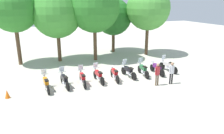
{
  "coord_description": "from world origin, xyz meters",
  "views": [
    {
      "loc": [
        -5.99,
        -14.53,
        5.95
      ],
      "look_at": [
        0.0,
        0.5,
        0.9
      ],
      "focal_mm": 34.13,
      "sensor_mm": 36.0,
      "label": 1
    }
  ],
  "objects_px": {
    "motorcycle_6": "(143,69)",
    "motorcycle_5": "(128,71)",
    "motorcycle_8": "(168,66)",
    "person_1": "(172,71)",
    "motorcycle_2": "(82,78)",
    "tree_1": "(57,13)",
    "motorcycle_0": "(46,83)",
    "traffic_cone": "(7,94)",
    "motorcycle_3": "(98,75)",
    "tree_0": "(13,9)",
    "person_0": "(157,73)",
    "tree_4": "(148,8)",
    "tree_2": "(94,7)",
    "motorcycle_4": "(115,74)",
    "motorcycle_7": "(157,68)",
    "motorcycle_1": "(64,80)",
    "tree_3": "(113,17)"
  },
  "relations": [
    {
      "from": "motorcycle_6",
      "to": "motorcycle_5",
      "type": "bearing_deg",
      "value": 92.25
    },
    {
      "from": "motorcycle_8",
      "to": "person_1",
      "type": "bearing_deg",
      "value": 141.46
    },
    {
      "from": "motorcycle_2",
      "to": "tree_1",
      "type": "xyz_separation_m",
      "value": [
        -0.56,
        7.23,
        4.27
      ]
    },
    {
      "from": "motorcycle_0",
      "to": "tree_1",
      "type": "height_order",
      "value": "tree_1"
    },
    {
      "from": "motorcycle_6",
      "to": "traffic_cone",
      "type": "xyz_separation_m",
      "value": [
        -10.19,
        -0.59,
        -0.24
      ]
    },
    {
      "from": "motorcycle_5",
      "to": "motorcycle_8",
      "type": "distance_m",
      "value": 3.87
    },
    {
      "from": "motorcycle_3",
      "to": "tree_0",
      "type": "xyz_separation_m",
      "value": [
        -5.61,
        7.25,
        4.73
      ]
    },
    {
      "from": "motorcycle_0",
      "to": "traffic_cone",
      "type": "height_order",
      "value": "motorcycle_0"
    },
    {
      "from": "motorcycle_3",
      "to": "person_0",
      "type": "distance_m",
      "value": 4.41
    },
    {
      "from": "motorcycle_0",
      "to": "motorcycle_5",
      "type": "relative_size",
      "value": 1.0
    },
    {
      "from": "tree_4",
      "to": "motorcycle_3",
      "type": "bearing_deg",
      "value": -141.54
    },
    {
      "from": "tree_2",
      "to": "tree_4",
      "type": "xyz_separation_m",
      "value": [
        6.17,
        0.12,
        -0.22
      ]
    },
    {
      "from": "person_0",
      "to": "motorcycle_8",
      "type": "bearing_deg",
      "value": -50.57
    },
    {
      "from": "motorcycle_4",
      "to": "tree_4",
      "type": "distance_m",
      "value": 10.23
    },
    {
      "from": "motorcycle_7",
      "to": "motorcycle_3",
      "type": "bearing_deg",
      "value": 90.11
    },
    {
      "from": "motorcycle_1",
      "to": "tree_0",
      "type": "distance_m",
      "value": 9.21
    },
    {
      "from": "person_0",
      "to": "tree_4",
      "type": "xyz_separation_m",
      "value": [
        4.12,
        8.53,
        4.16
      ]
    },
    {
      "from": "motorcycle_1",
      "to": "motorcycle_3",
      "type": "height_order",
      "value": "same"
    },
    {
      "from": "motorcycle_6",
      "to": "tree_1",
      "type": "bearing_deg",
      "value": 45.81
    },
    {
      "from": "motorcycle_0",
      "to": "tree_0",
      "type": "distance_m",
      "value": 8.97
    },
    {
      "from": "tree_4",
      "to": "tree_0",
      "type": "bearing_deg",
      "value": 175.7
    },
    {
      "from": "person_0",
      "to": "tree_0",
      "type": "distance_m",
      "value": 14.02
    },
    {
      "from": "motorcycle_6",
      "to": "tree_2",
      "type": "relative_size",
      "value": 0.28
    },
    {
      "from": "motorcycle_7",
      "to": "tree_3",
      "type": "xyz_separation_m",
      "value": [
        -0.33,
        9.01,
        3.63
      ]
    },
    {
      "from": "person_1",
      "to": "motorcycle_7",
      "type": "bearing_deg",
      "value": 179.57
    },
    {
      "from": "motorcycle_2",
      "to": "motorcycle_4",
      "type": "height_order",
      "value": "motorcycle_2"
    },
    {
      "from": "person_0",
      "to": "motorcycle_0",
      "type": "bearing_deg",
      "value": 71.95
    },
    {
      "from": "motorcycle_2",
      "to": "motorcycle_5",
      "type": "xyz_separation_m",
      "value": [
        3.86,
        0.27,
        0.0
      ]
    },
    {
      "from": "traffic_cone",
      "to": "person_0",
      "type": "bearing_deg",
      "value": -9.65
    },
    {
      "from": "person_1",
      "to": "tree_0",
      "type": "bearing_deg",
      "value": -126.11
    },
    {
      "from": "motorcycle_5",
      "to": "motorcycle_7",
      "type": "bearing_deg",
      "value": -100.85
    },
    {
      "from": "motorcycle_6",
      "to": "tree_2",
      "type": "distance_m",
      "value": 8.11
    },
    {
      "from": "motorcycle_5",
      "to": "person_0",
      "type": "height_order",
      "value": "person_0"
    },
    {
      "from": "motorcycle_6",
      "to": "person_0",
      "type": "relative_size",
      "value": 1.3
    },
    {
      "from": "motorcycle_8",
      "to": "tree_2",
      "type": "relative_size",
      "value": 0.28
    },
    {
      "from": "motorcycle_1",
      "to": "motorcycle_4",
      "type": "height_order",
      "value": "motorcycle_1"
    },
    {
      "from": "motorcycle_3",
      "to": "motorcycle_5",
      "type": "relative_size",
      "value": 1.0
    },
    {
      "from": "motorcycle_3",
      "to": "traffic_cone",
      "type": "bearing_deg",
      "value": 92.9
    },
    {
      "from": "tree_0",
      "to": "motorcycle_5",
      "type": "bearing_deg",
      "value": -41.12
    },
    {
      "from": "motorcycle_4",
      "to": "tree_3",
      "type": "relative_size",
      "value": 0.35
    },
    {
      "from": "person_0",
      "to": "motorcycle_7",
      "type": "bearing_deg",
      "value": -35.49
    },
    {
      "from": "motorcycle_6",
      "to": "person_0",
      "type": "distance_m",
      "value": 2.35
    },
    {
      "from": "motorcycle_1",
      "to": "tree_1",
      "type": "xyz_separation_m",
      "value": [
        0.74,
        7.11,
        4.27
      ]
    },
    {
      "from": "motorcycle_0",
      "to": "motorcycle_1",
      "type": "bearing_deg",
      "value": -87.77
    },
    {
      "from": "motorcycle_7",
      "to": "tree_1",
      "type": "bearing_deg",
      "value": 45.61
    },
    {
      "from": "motorcycle_7",
      "to": "traffic_cone",
      "type": "bearing_deg",
      "value": 93.67
    },
    {
      "from": "motorcycle_0",
      "to": "motorcycle_7",
      "type": "xyz_separation_m",
      "value": [
        9.03,
        0.07,
        -0.01
      ]
    },
    {
      "from": "motorcycle_7",
      "to": "person_1",
      "type": "distance_m",
      "value": 2.4
    },
    {
      "from": "motorcycle_7",
      "to": "person_0",
      "type": "xyz_separation_m",
      "value": [
        -1.43,
        -2.19,
        0.48
      ]
    },
    {
      "from": "motorcycle_3",
      "to": "motorcycle_7",
      "type": "height_order",
      "value": "motorcycle_3"
    }
  ]
}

